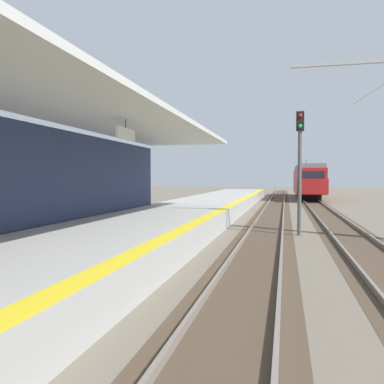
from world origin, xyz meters
TOP-DOWN VIEW (x-y plane):
  - station_platform at (-2.50, 16.00)m, footprint 5.00×80.00m
  - station_building_with_canopy at (-4.30, 11.79)m, footprint 4.85×24.00m
  - track_pair_nearest_platform at (1.90, 20.00)m, footprint 2.34×120.00m
  - track_pair_middle at (5.30, 20.00)m, footprint 2.34×120.00m
  - approaching_train at (5.30, 51.86)m, footprint 2.93×19.60m
  - rail_signal_post at (3.30, 19.38)m, footprint 0.32×0.34m

SIDE VIEW (x-z plane):
  - track_pair_nearest_platform at x=1.90m, z-range -0.03..0.13m
  - track_pair_middle at x=5.30m, z-range -0.03..0.13m
  - station_platform at x=-2.50m, z-range 0.00..0.90m
  - approaching_train at x=5.30m, z-range -0.20..4.56m
  - station_building_with_canopy at x=-4.30m, z-range 0.44..4.87m
  - rail_signal_post at x=3.30m, z-range 0.59..5.79m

